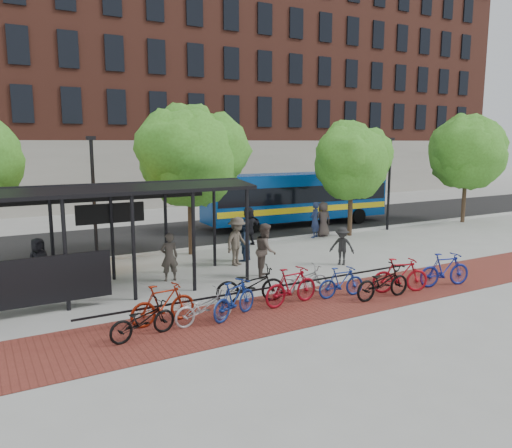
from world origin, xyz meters
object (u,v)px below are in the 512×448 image
bus (297,196)px  pedestrian_5 (249,226)px  pedestrian_9 (342,246)px  bike_7 (341,282)px  pedestrian_2 (242,241)px  tree_d (468,149)px  lamp_post_right (389,181)px  bike_4 (250,285)px  pedestrian_3 (237,241)px  bike_5 (291,286)px  bike_11 (445,270)px  bike_8 (383,282)px  pedestrian_8 (266,250)px  bike_0 (143,320)px  lamp_post_left (94,196)px  bike_6 (303,280)px  tree_b (191,152)px  pedestrian_0 (39,262)px  tree_c (352,158)px  pedestrian_1 (169,257)px  bike_2 (204,307)px  bike_1 (163,304)px  pedestrian_7 (315,220)px  bike_3 (235,299)px  bus_shelter (84,203)px  pedestrian_6 (323,219)px  bike_9 (400,275)px

bus → pedestrian_5: (-5.31, -3.73, -0.83)m
bus → pedestrian_9: size_ratio=7.44×
bike_7 → pedestrian_2: 5.94m
bus → pedestrian_9: bearing=-110.9°
tree_d → lamp_post_right: bearing=177.6°
bike_4 → pedestrian_3: size_ratio=1.10×
bike_4 → bike_5: (0.96, -0.83, 0.02)m
lamp_post_right → bike_11: 11.43m
bike_8 → pedestrian_5: 9.34m
bike_11 → pedestrian_8: pedestrian_8 is taller
bike_0 → pedestrian_8: (5.69, 3.51, 0.51)m
lamp_post_left → bike_6: (4.95, -7.52, -2.28)m
tree_b → lamp_post_left: (-4.10, 0.25, -1.71)m
pedestrian_0 → pedestrian_5: size_ratio=0.91×
tree_b → tree_c: (8.99, -0.00, -0.41)m
bus → pedestrian_1: bus is taller
bus → pedestrian_0: bus is taller
tree_c → bike_2: size_ratio=3.33×
bus → bike_7: bearing=-115.8°
pedestrian_5 → bike_1: bearing=32.0°
tree_b → pedestrian_7: tree_b is taller
lamp_post_left → pedestrian_5: (7.12, 0.12, -1.82)m
bike_3 → lamp_post_left: bearing=-11.0°
bus_shelter → pedestrian_3: 6.37m
tree_b → tree_c: tree_b is taller
bike_0 → bus: bearing=-58.4°
bike_8 → pedestrian_6: bearing=-25.7°
bike_8 → bike_9: bike_9 is taller
tree_d → pedestrian_9: (-13.56, -4.85, -3.70)m
pedestrian_1 → pedestrian_3: size_ratio=0.89×
bike_3 → bike_5: 2.02m
bike_0 → pedestrian_3: size_ratio=0.93×
tree_b → bus: size_ratio=0.56×
bike_1 → bike_7: bearing=-99.9°
bike_5 → bike_2: bearing=87.1°
bus → pedestrian_1: bearing=-141.5°
pedestrian_2 → bike_9: bearing=83.1°
pedestrian_1 → lamp_post_left: bearing=-60.8°
pedestrian_6 → bus_shelter: bearing=24.4°
tree_d → pedestrian_9: bearing=-160.3°
tree_c → bike_1: 15.51m
pedestrian_6 → bike_2: bearing=45.0°
bike_5 → bike_1: bearing=78.9°
pedestrian_5 → pedestrian_7: size_ratio=1.00×
tree_b → tree_c: 9.00m
bike_6 → pedestrian_9: pedestrian_9 is taller
bike_3 → pedestrian_6: pedestrian_6 is taller
bike_7 → bike_8: 1.29m
pedestrian_3 → pedestrian_7: bearing=0.1°
bike_0 → lamp_post_left: bearing=-16.6°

